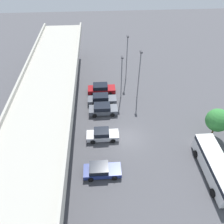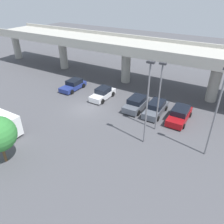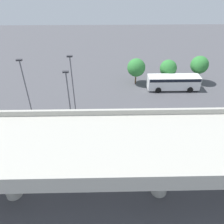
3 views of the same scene
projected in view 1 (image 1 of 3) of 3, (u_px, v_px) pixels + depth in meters
ground_plane at (129, 138)px, 31.29m from camera, size 117.65×117.65×0.00m
highway_overpass at (42, 112)px, 27.02m from camera, size 56.40×7.92×7.01m
parked_car_0 at (101, 170)px, 26.46m from camera, size 2.18×4.57×1.49m
parked_car_1 at (102, 135)px, 30.76m from camera, size 2.03×4.52×1.62m
parked_car_2 at (103, 109)px, 34.87m from camera, size 2.22×4.55×1.62m
parked_car_3 at (102, 99)px, 36.87m from camera, size 2.08×4.80×1.60m
parked_car_4 at (101, 89)px, 39.17m from camera, size 2.22×4.88×1.62m
shuttle_bus at (216, 167)px, 25.89m from camera, size 8.79×2.65×2.49m
lamp_post_near_aisle at (122, 75)px, 35.51m from camera, size 0.70×0.35×7.80m
lamp_post_mid_lot at (139, 72)px, 35.23m from camera, size 0.70×0.35×8.66m
lamp_post_by_overpass at (127, 55)px, 39.55m from camera, size 0.70×0.35×8.72m
tree_front_far_right at (218, 120)px, 29.63m from camera, size 3.19×3.19×4.67m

